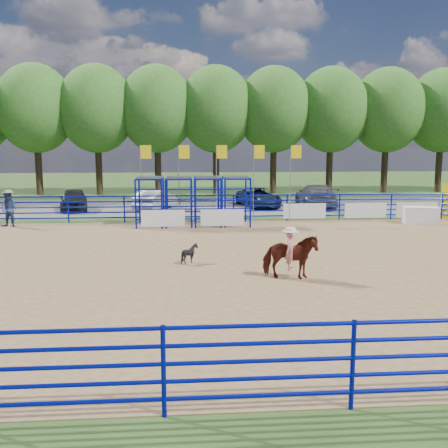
{
  "coord_description": "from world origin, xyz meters",
  "views": [
    {
      "loc": [
        -2.62,
        -17.32,
        4.23
      ],
      "look_at": [
        -1.22,
        1.0,
        1.3
      ],
      "focal_mm": 40.0,
      "sensor_mm": 36.0,
      "label": 1
    }
  ],
  "objects_px": {
    "car_c": "(258,197)",
    "car_a": "(74,199)",
    "spectator_cowboy": "(9,209)",
    "calf": "(190,254)",
    "announcer_table": "(421,215)",
    "horse_and_rider": "(290,254)",
    "car_b": "(155,200)",
    "car_d": "(316,196)"
  },
  "relations": [
    {
      "from": "horse_and_rider",
      "to": "car_a",
      "type": "height_order",
      "value": "horse_and_rider"
    },
    {
      "from": "announcer_table",
      "to": "spectator_cowboy",
      "type": "bearing_deg",
      "value": 178.31
    },
    {
      "from": "announcer_table",
      "to": "car_a",
      "type": "xyz_separation_m",
      "value": [
        -19.82,
        7.27,
        0.24
      ]
    },
    {
      "from": "car_a",
      "to": "announcer_table",
      "type": "bearing_deg",
      "value": -31.41
    },
    {
      "from": "car_a",
      "to": "calf",
      "type": "bearing_deg",
      "value": -75.57
    },
    {
      "from": "calf",
      "to": "car_d",
      "type": "distance_m",
      "value": 18.1
    },
    {
      "from": "car_c",
      "to": "car_a",
      "type": "bearing_deg",
      "value": 173.41
    },
    {
      "from": "spectator_cowboy",
      "to": "calf",
      "type": "bearing_deg",
      "value": -43.44
    },
    {
      "from": "car_b",
      "to": "car_c",
      "type": "distance_m",
      "value": 7.07
    },
    {
      "from": "horse_and_rider",
      "to": "car_a",
      "type": "distance_m",
      "value": 20.61
    },
    {
      "from": "car_b",
      "to": "announcer_table",
      "type": "bearing_deg",
      "value": 173.98
    },
    {
      "from": "car_c",
      "to": "car_d",
      "type": "bearing_deg",
      "value": -18.65
    },
    {
      "from": "spectator_cowboy",
      "to": "car_c",
      "type": "distance_m",
      "value": 16.0
    },
    {
      "from": "car_b",
      "to": "car_d",
      "type": "distance_m",
      "value": 10.87
    },
    {
      "from": "horse_and_rider",
      "to": "car_b",
      "type": "distance_m",
      "value": 18.3
    },
    {
      "from": "calf",
      "to": "car_c",
      "type": "relative_size",
      "value": 0.15
    },
    {
      "from": "announcer_table",
      "to": "car_c",
      "type": "height_order",
      "value": "car_c"
    },
    {
      "from": "calf",
      "to": "car_b",
      "type": "xyz_separation_m",
      "value": [
        -2.12,
        15.16,
        0.31
      ]
    },
    {
      "from": "calf",
      "to": "car_b",
      "type": "bearing_deg",
      "value": 6.95
    },
    {
      "from": "spectator_cowboy",
      "to": "car_a",
      "type": "xyz_separation_m",
      "value": [
        1.82,
        6.63,
        -0.25
      ]
    },
    {
      "from": "announcer_table",
      "to": "car_b",
      "type": "xyz_separation_m",
      "value": [
        -14.55,
        7.08,
        0.2
      ]
    },
    {
      "from": "spectator_cowboy",
      "to": "car_a",
      "type": "distance_m",
      "value": 6.88
    },
    {
      "from": "car_c",
      "to": "announcer_table",
      "type": "bearing_deg",
      "value": -58.73
    },
    {
      "from": "calf",
      "to": "horse_and_rider",
      "type": "bearing_deg",
      "value": -128.06
    },
    {
      "from": "calf",
      "to": "announcer_table",
      "type": "bearing_deg",
      "value": -57.97
    },
    {
      "from": "calf",
      "to": "car_d",
      "type": "relative_size",
      "value": 0.13
    },
    {
      "from": "car_c",
      "to": "car_d",
      "type": "xyz_separation_m",
      "value": [
        3.88,
        -0.5,
        0.14
      ]
    },
    {
      "from": "car_b",
      "to": "car_d",
      "type": "height_order",
      "value": "car_d"
    },
    {
      "from": "announcer_table",
      "to": "car_c",
      "type": "xyz_separation_m",
      "value": [
        -7.57,
        8.27,
        0.17
      ]
    },
    {
      "from": "calf",
      "to": "car_d",
      "type": "xyz_separation_m",
      "value": [
        8.74,
        15.84,
        0.41
      ]
    },
    {
      "from": "horse_and_rider",
      "to": "car_a",
      "type": "relative_size",
      "value": 0.55
    },
    {
      "from": "calf",
      "to": "car_b",
      "type": "distance_m",
      "value": 15.31
    },
    {
      "from": "car_d",
      "to": "announcer_table",
      "type": "bearing_deg",
      "value": 118.68
    },
    {
      "from": "spectator_cowboy",
      "to": "car_a",
      "type": "bearing_deg",
      "value": 74.65
    },
    {
      "from": "calf",
      "to": "car_a",
      "type": "xyz_separation_m",
      "value": [
        -7.39,
        15.35,
        0.34
      ]
    },
    {
      "from": "horse_and_rider",
      "to": "car_c",
      "type": "bearing_deg",
      "value": 84.74
    },
    {
      "from": "horse_and_rider",
      "to": "car_b",
      "type": "height_order",
      "value": "horse_and_rider"
    },
    {
      "from": "announcer_table",
      "to": "spectator_cowboy",
      "type": "height_order",
      "value": "spectator_cowboy"
    },
    {
      "from": "calf",
      "to": "spectator_cowboy",
      "type": "relative_size",
      "value": 0.38
    },
    {
      "from": "spectator_cowboy",
      "to": "car_d",
      "type": "height_order",
      "value": "spectator_cowboy"
    },
    {
      "from": "car_b",
      "to": "calf",
      "type": "bearing_deg",
      "value": 117.88
    },
    {
      "from": "car_c",
      "to": "horse_and_rider",
      "type": "bearing_deg",
      "value": -106.49
    }
  ]
}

